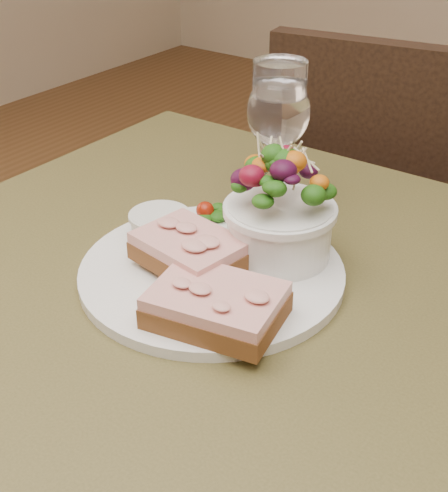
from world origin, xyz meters
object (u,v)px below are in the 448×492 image
Objects in this scene: cafe_table at (216,369)px; wine_glass at (278,116)px; dinner_plate at (212,272)px; ramekin at (160,226)px; sandwich_back at (190,250)px; sandwich_front at (216,305)px; salad_bowl at (280,207)px; chair_far at (388,317)px.

cafe_table is 0.31m from wine_glass.
cafe_table is 0.11m from dinner_plate.
ramekin is 0.37× the size of wine_glass.
sandwich_back reaches higher than ramekin.
sandwich_back reaches higher than cafe_table.
sandwich_back is at bearing -135.99° from dinner_plate.
cafe_table is at bearing 116.46° from sandwich_front.
dinner_plate is 0.21m from wine_glass.
salad_bowl is (-0.02, 0.14, 0.04)m from sandwich_front.
sandwich_front is (0.08, -0.72, 0.49)m from chair_far.
salad_bowl is at bearing 77.27° from cafe_table.
cafe_table is 0.89× the size of chair_far.
wine_glass reaches higher than cafe_table.
cafe_table is at bearing -18.68° from ramekin.
salad_bowl is at bearing 87.73° from chair_far.
sandwich_back is 0.11m from salad_bowl.
salad_bowl reaches higher than sandwich_back.
chair_far is 3.16× the size of dinner_plate.
chair_far is at bearing 89.36° from wine_glass.
cafe_table is 5.85× the size of sandwich_front.
wine_glass is at bearing 80.28° from chair_far.
dinner_plate is at bearing 83.20° from chair_far.
chair_far is 0.87m from sandwich_front.
ramekin reaches higher than dinner_plate.
salad_bowl reaches higher than ramekin.
cafe_table is at bearing 85.13° from chair_far.
sandwich_front is 2.13× the size of ramekin.
cafe_table is 6.30× the size of salad_bowl.
wine_glass reaches higher than sandwich_back.
ramekin is (-0.08, 0.01, 0.03)m from dinner_plate.
wine_glass is at bearing 99.97° from dinner_plate.
wine_glass is (-0.05, 0.20, 0.22)m from cafe_table.
sandwich_back is (-0.02, -0.02, 0.03)m from dinner_plate.
sandwich_front is 0.78× the size of wine_glass.
sandwich_front reaches higher than cafe_table.
chair_far is 0.79m from salad_bowl.
sandwich_front is at bearing -83.64° from salad_bowl.
sandwich_front is at bearing -50.46° from dinner_plate.
wine_glass reaches higher than salad_bowl.
wine_glass is (-0.01, -0.47, 0.58)m from chair_far.
cafe_table is 0.17m from ramekin.
dinner_plate is 2.24× the size of salad_bowl.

